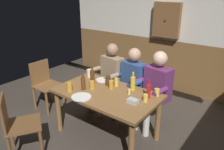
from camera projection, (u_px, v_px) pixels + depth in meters
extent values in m
plane|color=#423A33|center=(102.00, 138.00, 3.34)|extent=(6.31, 6.31, 0.00)
cube|color=silver|center=(175.00, 9.00, 4.46)|extent=(5.26, 0.12, 1.28)
cube|color=brown|center=(169.00, 64.00, 4.89)|extent=(5.26, 0.12, 1.09)
cube|color=brown|center=(106.00, 93.00, 3.18)|extent=(1.50, 0.88, 0.04)
cylinder|color=brown|center=(58.00, 111.00, 3.42)|extent=(0.08, 0.08, 0.69)
cylinder|color=brown|center=(132.00, 146.00, 2.67)|extent=(0.08, 0.08, 0.69)
cylinder|color=brown|center=(90.00, 95.00, 3.96)|extent=(0.08, 0.08, 0.69)
cylinder|color=brown|center=(158.00, 120.00, 3.20)|extent=(0.08, 0.08, 0.69)
cube|color=#997F60|center=(112.00, 71.00, 3.97)|extent=(0.44, 0.27, 0.54)
sphere|color=#9E755B|center=(112.00, 49.00, 3.82)|extent=(0.21, 0.21, 0.21)
cylinder|color=#997F60|center=(110.00, 88.00, 3.88)|extent=(0.20, 0.45, 0.13)
cylinder|color=#997F60|center=(102.00, 85.00, 4.04)|extent=(0.20, 0.45, 0.13)
cylinder|color=#997F60|center=(101.00, 106.00, 3.84)|extent=(0.10, 0.10, 0.42)
cylinder|color=#997F60|center=(93.00, 101.00, 4.00)|extent=(0.10, 0.10, 0.42)
cylinder|color=#997F60|center=(112.00, 77.00, 3.65)|extent=(0.12, 0.29, 0.08)
cylinder|color=#997F60|center=(93.00, 70.00, 3.97)|extent=(0.12, 0.29, 0.08)
cube|color=#2D4C84|center=(134.00, 77.00, 3.72)|extent=(0.43, 0.27, 0.52)
sphere|color=tan|center=(134.00, 55.00, 3.58)|extent=(0.22, 0.22, 0.22)
cylinder|color=#997F60|center=(132.00, 95.00, 3.64)|extent=(0.19, 0.43, 0.13)
cylinder|color=#997F60|center=(122.00, 91.00, 3.79)|extent=(0.19, 0.43, 0.13)
cylinder|color=#997F60|center=(123.00, 114.00, 3.60)|extent=(0.10, 0.10, 0.42)
cylinder|color=#997F60|center=(114.00, 109.00, 3.75)|extent=(0.10, 0.10, 0.42)
cylinder|color=#2D4C84|center=(135.00, 84.00, 3.40)|extent=(0.12, 0.29, 0.08)
cylinder|color=#2D4C84|center=(114.00, 76.00, 3.71)|extent=(0.12, 0.29, 0.08)
cube|color=#6B2D66|center=(158.00, 83.00, 3.47)|extent=(0.44, 0.31, 0.53)
sphere|color=beige|center=(160.00, 59.00, 3.32)|extent=(0.23, 0.23, 0.23)
cylinder|color=silver|center=(156.00, 103.00, 3.38)|extent=(0.21, 0.45, 0.13)
cylinder|color=silver|center=(145.00, 98.00, 3.54)|extent=(0.21, 0.45, 0.13)
cylinder|color=silver|center=(146.00, 123.00, 3.35)|extent=(0.10, 0.10, 0.42)
cylinder|color=silver|center=(135.00, 117.00, 3.50)|extent=(0.10, 0.10, 0.42)
cylinder|color=#6B2D66|center=(160.00, 92.00, 3.14)|extent=(0.13, 0.29, 0.08)
cylinder|color=#6B2D66|center=(136.00, 82.00, 3.46)|extent=(0.13, 0.29, 0.08)
cube|color=brown|center=(48.00, 86.00, 4.06)|extent=(0.44, 0.44, 0.02)
cube|color=brown|center=(40.00, 72.00, 4.09)|extent=(0.03, 0.40, 0.42)
cylinder|color=brown|center=(64.00, 96.00, 4.18)|extent=(0.04, 0.04, 0.44)
cylinder|color=brown|center=(47.00, 104.00, 3.90)|extent=(0.04, 0.04, 0.44)
cylinder|color=brown|center=(51.00, 91.00, 4.39)|extent=(0.04, 0.04, 0.44)
cylinder|color=brown|center=(34.00, 98.00, 4.11)|extent=(0.04, 0.04, 0.44)
cube|color=brown|center=(23.00, 125.00, 2.90)|extent=(0.61, 0.61, 0.02)
cube|color=brown|center=(4.00, 113.00, 2.75)|extent=(0.35, 0.24, 0.42)
cylinder|color=brown|center=(40.00, 128.00, 3.21)|extent=(0.04, 0.04, 0.44)
cylinder|color=brown|center=(41.00, 144.00, 2.88)|extent=(0.04, 0.04, 0.44)
cylinder|color=brown|center=(11.00, 134.00, 3.09)|extent=(0.04, 0.04, 0.44)
cylinder|color=#F9E08C|center=(129.00, 92.00, 3.09)|extent=(0.04, 0.04, 0.08)
cube|color=#B2B7BC|center=(133.00, 101.00, 2.87)|extent=(0.14, 0.10, 0.05)
cylinder|color=white|center=(81.00, 97.00, 3.01)|extent=(0.27, 0.27, 0.01)
cylinder|color=white|center=(103.00, 80.00, 3.57)|extent=(0.22, 0.22, 0.01)
cylinder|color=#593314|center=(83.00, 84.00, 3.22)|extent=(0.07, 0.07, 0.19)
cylinder|color=#593314|center=(83.00, 76.00, 3.17)|extent=(0.03, 0.03, 0.05)
cylinder|color=red|center=(149.00, 91.00, 2.97)|extent=(0.05, 0.05, 0.20)
cylinder|color=red|center=(149.00, 82.00, 2.92)|extent=(0.02, 0.02, 0.07)
cylinder|color=#593314|center=(92.00, 77.00, 3.42)|extent=(0.07, 0.07, 0.22)
cylinder|color=#593314|center=(92.00, 68.00, 3.37)|extent=(0.03, 0.03, 0.08)
cylinder|color=gold|center=(133.00, 84.00, 3.21)|extent=(0.07, 0.07, 0.20)
cylinder|color=gold|center=(133.00, 75.00, 3.16)|extent=(0.03, 0.03, 0.08)
cylinder|color=#E5C64C|center=(157.00, 92.00, 3.05)|extent=(0.07, 0.07, 0.10)
cylinder|color=gold|center=(111.00, 85.00, 3.25)|extent=(0.07, 0.07, 0.13)
cylinder|color=white|center=(90.00, 73.00, 3.68)|extent=(0.08, 0.08, 0.14)
cylinder|color=#E5C64C|center=(116.00, 82.00, 3.35)|extent=(0.06, 0.06, 0.13)
cylinder|color=gold|center=(92.00, 85.00, 3.25)|extent=(0.07, 0.07, 0.12)
cylinder|color=#4C2D19|center=(108.00, 80.00, 3.37)|extent=(0.08, 0.08, 0.16)
cylinder|color=#E5C64C|center=(145.00, 98.00, 2.89)|extent=(0.06, 0.06, 0.10)
cylinder|color=gold|center=(69.00, 87.00, 3.19)|extent=(0.08, 0.08, 0.13)
cube|color=brown|center=(167.00, 20.00, 4.49)|extent=(0.56, 0.12, 0.70)
sphere|color=black|center=(165.00, 20.00, 4.44)|extent=(0.03, 0.03, 0.03)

